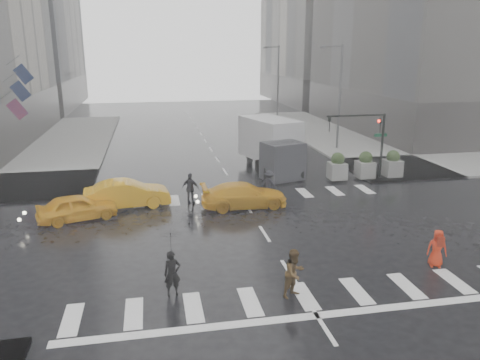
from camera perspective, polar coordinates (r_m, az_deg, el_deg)
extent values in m
plane|color=black|center=(22.65, 3.02, -6.56)|extent=(120.00, 120.00, 0.00)
cube|color=slate|center=(45.93, 21.82, 3.90)|extent=(35.00, 35.00, 0.15)
cube|color=#2B2927|center=(58.69, 25.01, 8.01)|extent=(26.05, 26.05, 4.40)
cube|color=#2B2927|center=(83.85, 13.41, 10.91)|extent=(26.05, 26.05, 4.40)
cylinder|color=black|center=(32.73, 16.91, 3.88)|extent=(0.16, 0.16, 4.50)
cylinder|color=black|center=(31.50, 13.96, 7.63)|extent=(4.00, 0.12, 0.12)
imported|color=black|center=(32.36, 16.72, 6.38)|extent=(0.16, 0.20, 1.00)
imported|color=black|center=(30.86, 10.84, 6.71)|extent=(0.16, 0.20, 1.00)
sphere|color=#FF190C|center=(32.27, 16.60, 6.91)|extent=(0.20, 0.20, 0.20)
cube|color=#0B502E|center=(32.85, 16.77, 5.27)|extent=(0.90, 0.03, 0.22)
cylinder|color=#59595B|center=(41.78, 12.04, 9.76)|extent=(0.20, 0.20, 9.00)
cylinder|color=#59595B|center=(41.24, 11.19, 15.73)|extent=(1.80, 0.12, 0.12)
cube|color=#59595B|center=(40.92, 9.97, 15.65)|extent=(0.50, 0.22, 0.15)
cylinder|color=#59595B|center=(60.65, 4.65, 11.79)|extent=(0.20, 0.20, 9.00)
cylinder|color=#59595B|center=(60.28, 3.89, 15.87)|extent=(1.80, 0.12, 0.12)
cube|color=#59595B|center=(60.06, 3.02, 15.79)|extent=(0.50, 0.22, 0.15)
cube|color=slate|center=(31.98, 11.75, 1.11)|extent=(1.10, 1.10, 1.10)
sphere|color=#233316|center=(31.79, 11.83, 2.51)|extent=(0.90, 0.90, 0.90)
cube|color=slate|center=(32.79, 14.99, 1.26)|extent=(1.10, 1.10, 1.10)
sphere|color=#233316|center=(32.61, 15.08, 2.62)|extent=(0.90, 0.90, 0.90)
cube|color=slate|center=(33.70, 18.05, 1.40)|extent=(1.10, 1.10, 1.10)
sphere|color=#233316|center=(33.52, 18.17, 2.73)|extent=(0.90, 0.90, 0.90)
cylinder|color=#59595B|center=(39.02, -27.21, 8.74)|extent=(2.00, 0.06, 1.43)
cube|color=#A72117|center=(38.81, -25.51, 7.79)|extent=(1.54, 0.02, 1.66)
cylinder|color=#59595B|center=(40.37, -26.86, 10.68)|extent=(2.00, 0.06, 1.43)
cube|color=#101B3D|center=(40.14, -25.20, 9.78)|extent=(1.54, 0.02, 1.66)
cylinder|color=#59595B|center=(41.76, -26.52, 12.49)|extent=(2.00, 0.06, 1.43)
cube|color=#101B3D|center=(41.52, -24.90, 11.63)|extent=(1.54, 0.02, 1.66)
imported|color=black|center=(17.19, -8.25, -11.21)|extent=(0.67, 0.49, 1.67)
imported|color=black|center=(16.70, -8.41, -7.68)|extent=(1.10, 1.12, 0.88)
imported|color=#4D371B|center=(17.02, 6.67, -11.20)|extent=(1.09, 1.02, 1.80)
imported|color=red|center=(20.73, 22.89, -7.67)|extent=(0.90, 0.77, 1.57)
cube|color=maroon|center=(20.45, 23.27, -6.92)|extent=(0.32, 0.26, 0.40)
imported|color=black|center=(26.74, -6.04, -1.06)|extent=(1.23, 1.04, 1.80)
imported|color=black|center=(28.00, 3.54, -0.45)|extent=(1.14, 1.12, 1.59)
imported|color=orange|center=(25.59, -19.23, -3.16)|extent=(4.31, 2.74, 1.37)
imported|color=orange|center=(26.81, -13.59, -1.67)|extent=(4.83, 2.13, 1.54)
imported|color=orange|center=(26.11, 0.51, -1.86)|extent=(4.26, 2.01, 1.39)
cube|color=#BBBABD|center=(34.49, 3.66, 5.07)|extent=(2.61, 5.01, 2.94)
cube|color=#2E2F33|center=(31.38, 5.21, 2.35)|extent=(2.50, 1.96, 2.50)
cube|color=black|center=(31.22, 5.25, 3.71)|extent=(2.18, 0.98, 0.98)
cylinder|color=black|center=(31.10, 3.26, 0.61)|extent=(0.30, 0.98, 0.98)
cylinder|color=black|center=(31.72, 7.27, 0.81)|extent=(0.30, 0.98, 0.98)
cylinder|color=black|center=(33.35, 2.26, 1.66)|extent=(0.30, 0.98, 0.98)
cylinder|color=black|center=(33.93, 6.03, 1.83)|extent=(0.30, 0.98, 0.98)
cylinder|color=black|center=(36.25, 1.17, 2.81)|extent=(0.30, 0.98, 0.98)
cylinder|color=black|center=(36.78, 4.66, 2.95)|extent=(0.30, 0.98, 0.98)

